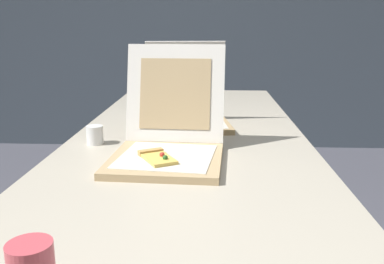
{
  "coord_description": "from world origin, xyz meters",
  "views": [
    {
      "loc": [
        0.08,
        -0.93,
        1.16
      ],
      "look_at": [
        0.02,
        0.48,
        0.81
      ],
      "focal_mm": 39.27,
      "sensor_mm": 36.0,
      "label": 1
    }
  ],
  "objects_px": {
    "pizza_box_front": "(168,144)",
    "cup_white_far": "(150,108)",
    "cup_white_near_center": "(95,135)",
    "table": "(189,146)",
    "pizza_box_middle": "(187,113)"
  },
  "relations": [
    {
      "from": "pizza_box_front",
      "to": "cup_white_far",
      "type": "xyz_separation_m",
      "value": [
        -0.16,
        0.69,
        -0.02
      ]
    },
    {
      "from": "cup_white_near_center",
      "to": "cup_white_far",
      "type": "xyz_separation_m",
      "value": [
        0.13,
        0.52,
        0.0
      ]
    },
    {
      "from": "table",
      "to": "pizza_box_middle",
      "type": "xyz_separation_m",
      "value": [
        -0.02,
        0.18,
        0.1
      ]
    },
    {
      "from": "pizza_box_front",
      "to": "pizza_box_middle",
      "type": "bearing_deg",
      "value": 89.4
    },
    {
      "from": "pizza_box_front",
      "to": "pizza_box_middle",
      "type": "height_order",
      "value": "same"
    },
    {
      "from": "cup_white_near_center",
      "to": "cup_white_far",
      "type": "bearing_deg",
      "value": 76.29
    },
    {
      "from": "pizza_box_front",
      "to": "cup_white_near_center",
      "type": "relative_size",
      "value": 6.79
    },
    {
      "from": "table",
      "to": "cup_white_near_center",
      "type": "bearing_deg",
      "value": -158.28
    },
    {
      "from": "table",
      "to": "pizza_box_front",
      "type": "distance_m",
      "value": 0.32
    },
    {
      "from": "table",
      "to": "pizza_box_front",
      "type": "height_order",
      "value": "pizza_box_front"
    },
    {
      "from": "cup_white_far",
      "to": "pizza_box_middle",
      "type": "bearing_deg",
      "value": -46.76
    },
    {
      "from": "pizza_box_front",
      "to": "cup_white_far",
      "type": "bearing_deg",
      "value": 106.08
    },
    {
      "from": "cup_white_near_center",
      "to": "cup_white_far",
      "type": "distance_m",
      "value": 0.53
    },
    {
      "from": "pizza_box_front",
      "to": "table",
      "type": "bearing_deg",
      "value": 83.44
    },
    {
      "from": "pizza_box_front",
      "to": "pizza_box_middle",
      "type": "relative_size",
      "value": 1.16
    }
  ]
}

